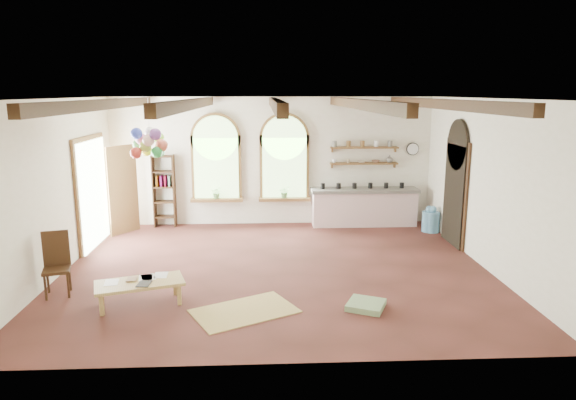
{
  "coord_description": "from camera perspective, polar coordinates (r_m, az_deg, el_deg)",
  "views": [
    {
      "loc": [
        -0.23,
        -9.32,
        3.32
      ],
      "look_at": [
        0.25,
        0.6,
        1.22
      ],
      "focal_mm": 32.0,
      "sensor_mm": 36.0,
      "label": 1
    }
  ],
  "objects": [
    {
      "name": "window_right",
      "position": [
        12.87,
        -0.4,
        4.42
      ],
      "size": [
        1.3,
        0.28,
        2.2
      ],
      "color": "brown",
      "rests_on": "floor"
    },
    {
      "name": "side_chair",
      "position": [
        9.4,
        -24.23,
        -7.83
      ],
      "size": [
        0.52,
        0.52,
        1.06
      ],
      "color": "#3C2713",
      "rests_on": "floor"
    },
    {
      "name": "floor",
      "position": [
        9.9,
        -1.3,
        -7.65
      ],
      "size": [
        8.0,
        8.0,
        0.0
      ],
      "primitive_type": "plane",
      "color": "brown",
      "rests_on": "ground"
    },
    {
      "name": "balloon_cluster",
      "position": [
        10.4,
        -15.11,
        6.1
      ],
      "size": [
        0.74,
        0.8,
        1.14
      ],
      "color": "white",
      "rests_on": "floor"
    },
    {
      "name": "shelf_vase",
      "position": [
        13.2,
        11.22,
        4.52
      ],
      "size": [
        0.18,
        0.18,
        0.19
      ],
      "primitive_type": "imported",
      "color": "slate",
      "rests_on": "wall_shelf_lower"
    },
    {
      "name": "ceiling_beams",
      "position": [
        9.33,
        -1.4,
        10.6
      ],
      "size": [
        6.2,
        6.8,
        0.18
      ],
      "primitive_type": null,
      "color": "#3C2713",
      "rests_on": "ceiling"
    },
    {
      "name": "left_doorway",
      "position": [
        11.92,
        -20.91,
        0.67
      ],
      "size": [
        0.1,
        1.9,
        2.5
      ],
      "primitive_type": "cube",
      "color": "brown",
      "rests_on": "floor"
    },
    {
      "name": "tablet",
      "position": [
        8.39,
        -15.7,
        -8.95
      ],
      "size": [
        0.21,
        0.29,
        0.01
      ],
      "primitive_type": "cube",
      "rotation": [
        0.0,
        0.0,
        -0.05
      ],
      "color": "black",
      "rests_on": "coffee_table"
    },
    {
      "name": "window_left",
      "position": [
        12.91,
        -7.99,
        4.33
      ],
      "size": [
        1.3,
        0.28,
        2.2
      ],
      "color": "brown",
      "rests_on": "floor"
    },
    {
      "name": "wall_clock",
      "position": [
        13.39,
        13.69,
        5.53
      ],
      "size": [
        0.32,
        0.04,
        0.32
      ],
      "primitive_type": "cylinder",
      "rotation": [
        1.57,
        0.0,
        0.0
      ],
      "color": "black",
      "rests_on": "wall_back"
    },
    {
      "name": "bookshelf",
      "position": [
        13.1,
        -13.6,
        0.97
      ],
      "size": [
        0.53,
        0.32,
        1.8
      ],
      "color": "#3C2713",
      "rests_on": "floor"
    },
    {
      "name": "shelf_cup_a",
      "position": [
        12.94,
        5.16,
        4.35
      ],
      "size": [
        0.12,
        0.1,
        0.1
      ],
      "primitive_type": "imported",
      "color": "white",
      "rests_on": "wall_shelf_lower"
    },
    {
      "name": "floor_cushion",
      "position": [
        8.28,
        8.65,
        -11.46
      ],
      "size": [
        0.72,
        0.72,
        0.09
      ],
      "primitive_type": "cube",
      "rotation": [
        0.0,
        0.0,
        -0.43
      ],
      "color": "gray",
      "rests_on": "floor"
    },
    {
      "name": "wall_shelf_upper",
      "position": [
        13.02,
        8.48,
        5.79
      ],
      "size": [
        1.7,
        0.24,
        0.04
      ],
      "primitive_type": "cube",
      "color": "brown",
      "rests_on": "wall_back"
    },
    {
      "name": "table_book",
      "position": [
        8.64,
        -17.48,
        -8.41
      ],
      "size": [
        0.17,
        0.24,
        0.02
      ],
      "primitive_type": "imported",
      "rotation": [
        0.0,
        0.0,
        0.05
      ],
      "color": "olive",
      "rests_on": "coffee_table"
    },
    {
      "name": "shelf_bowl_a",
      "position": [
        13.05,
        8.21,
        4.24
      ],
      "size": [
        0.22,
        0.22,
        0.05
      ],
      "primitive_type": "imported",
      "color": "beige",
      "rests_on": "wall_shelf_lower"
    },
    {
      "name": "coffee_table",
      "position": [
        8.53,
        -16.16,
        -8.99
      ],
      "size": [
        1.48,
        1.0,
        0.39
      ],
      "color": "tan",
      "rests_on": "floor"
    },
    {
      "name": "kitchen_counter",
      "position": [
        13.09,
        8.43,
        -0.73
      ],
      "size": [
        2.68,
        0.62,
        0.94
      ],
      "color": "beige",
      "rests_on": "floor"
    },
    {
      "name": "shelf_cup_b",
      "position": [
        12.99,
        6.7,
        4.34
      ],
      "size": [
        0.1,
        0.1,
        0.09
      ],
      "primitive_type": "imported",
      "color": "beige",
      "rests_on": "wall_shelf_lower"
    },
    {
      "name": "floor_mat",
      "position": [
        8.11,
        -4.85,
        -12.2
      ],
      "size": [
        1.79,
        1.53,
        0.02
      ],
      "primitive_type": "cube",
      "rotation": [
        0.0,
        0.0,
        0.48
      ],
      "color": "#CBBB65",
      "rests_on": "floor"
    },
    {
      "name": "potted_plant_right",
      "position": [
        12.89,
        -0.38,
        0.91
      ],
      "size": [
        0.27,
        0.23,
        0.3
      ],
      "primitive_type": "imported",
      "color": "#598C4C",
      "rests_on": "window_right"
    },
    {
      "name": "water_jug_b",
      "position": [
        12.81,
        15.74,
        -2.24
      ],
      "size": [
        0.33,
        0.33,
        0.64
      ],
      "color": "#5590B8",
      "rests_on": "floor"
    },
    {
      "name": "potted_plant_left",
      "position": [
        12.93,
        -7.93,
        0.83
      ],
      "size": [
        0.27,
        0.23,
        0.3
      ],
      "primitive_type": "imported",
      "color": "#598C4C",
      "rests_on": "window_left"
    },
    {
      "name": "shelf_bowl_b",
      "position": [
        13.12,
        9.72,
        4.25
      ],
      "size": [
        0.2,
        0.2,
        0.06
      ],
      "primitive_type": "imported",
      "color": "#8C664C",
      "rests_on": "wall_shelf_lower"
    },
    {
      "name": "right_doorway",
      "position": [
        11.81,
        18.0,
        0.53
      ],
      "size": [
        0.1,
        1.3,
        2.4
      ],
      "primitive_type": "cube",
      "color": "black",
      "rests_on": "floor"
    },
    {
      "name": "water_jug_a",
      "position": [
        12.84,
        15.37,
        -2.21
      ],
      "size": [
        0.33,
        0.33,
        0.64
      ],
      "color": "#5590B8",
      "rests_on": "floor"
    },
    {
      "name": "wall_shelf_lower",
      "position": [
        13.07,
        8.42,
        4.04
      ],
      "size": [
        1.7,
        0.24,
        0.04
      ],
      "primitive_type": "cube",
      "color": "brown",
      "rests_on": "wall_back"
    }
  ]
}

